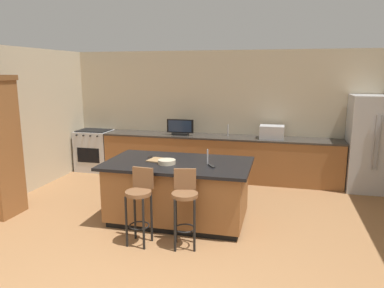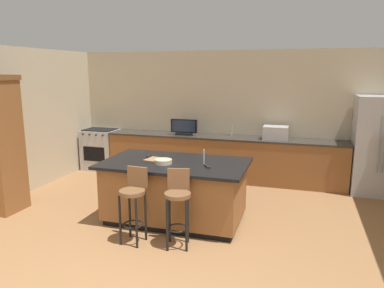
% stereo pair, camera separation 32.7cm
% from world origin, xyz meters
% --- Properties ---
extents(wall_back, '(7.24, 0.12, 2.68)m').
position_xyz_m(wall_back, '(0.00, 5.17, 1.34)').
color(wall_back, beige).
rests_on(wall_back, ground_plane).
extents(wall_left, '(0.12, 5.57, 2.68)m').
position_xyz_m(wall_left, '(-3.42, 2.58, 1.34)').
color(wall_left, beige).
rests_on(wall_left, ground_plane).
extents(counter_back, '(4.99, 0.62, 0.92)m').
position_xyz_m(counter_back, '(-0.04, 4.79, 0.46)').
color(counter_back, brown).
rests_on(counter_back, ground_plane).
extents(kitchen_island, '(2.16, 1.26, 0.92)m').
position_xyz_m(kitchen_island, '(-0.25, 2.46, 0.47)').
color(kitchen_island, black).
rests_on(kitchen_island, ground_plane).
extents(refrigerator, '(0.84, 0.75, 1.82)m').
position_xyz_m(refrigerator, '(2.89, 4.73, 0.91)').
color(refrigerator, '#B7BABF').
rests_on(refrigerator, ground_plane).
extents(range_oven, '(0.77, 0.63, 0.94)m').
position_xyz_m(range_oven, '(-2.92, 4.78, 0.47)').
color(range_oven, '#B7BABF').
rests_on(range_oven, ground_plane).
extents(microwave, '(0.48, 0.36, 0.26)m').
position_xyz_m(microwave, '(1.04, 4.79, 1.05)').
color(microwave, '#B7BABF').
rests_on(microwave, counter_back).
extents(tv_monitor, '(0.57, 0.16, 0.34)m').
position_xyz_m(tv_monitor, '(-0.86, 4.73, 1.07)').
color(tv_monitor, black).
rests_on(tv_monitor, counter_back).
extents(sink_faucet_back, '(0.02, 0.02, 0.24)m').
position_xyz_m(sink_faucet_back, '(0.14, 4.89, 1.04)').
color(sink_faucet_back, '#B2B2B7').
rests_on(sink_faucet_back, counter_back).
extents(sink_faucet_island, '(0.02, 0.02, 0.22)m').
position_xyz_m(sink_faucet_island, '(0.20, 2.46, 1.03)').
color(sink_faucet_island, '#B2B2B7').
rests_on(sink_faucet_island, kitchen_island).
extents(bar_stool_left, '(0.34, 0.35, 1.01)m').
position_xyz_m(bar_stool_left, '(-0.53, 1.62, 0.61)').
color(bar_stool_left, brown).
rests_on(bar_stool_left, ground_plane).
extents(bar_stool_right, '(0.35, 0.37, 1.02)m').
position_xyz_m(bar_stool_right, '(0.07, 1.68, 0.62)').
color(bar_stool_right, brown).
rests_on(bar_stool_right, ground_plane).
extents(fruit_bowl, '(0.26, 0.26, 0.07)m').
position_xyz_m(fruit_bowl, '(-0.37, 2.31, 0.95)').
color(fruit_bowl, beige).
rests_on(fruit_bowl, kitchen_island).
extents(cell_phone, '(0.11, 0.16, 0.01)m').
position_xyz_m(cell_phone, '(-0.77, 2.66, 0.93)').
color(cell_phone, black).
rests_on(cell_phone, kitchen_island).
extents(tv_remote, '(0.13, 0.17, 0.02)m').
position_xyz_m(tv_remote, '(0.29, 2.32, 0.93)').
color(tv_remote, black).
rests_on(tv_remote, kitchen_island).
extents(cutting_board, '(0.36, 0.32, 0.02)m').
position_xyz_m(cutting_board, '(-0.54, 2.47, 0.93)').
color(cutting_board, '#A87F51').
rests_on(cutting_board, kitchen_island).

